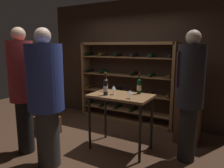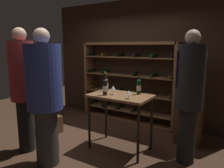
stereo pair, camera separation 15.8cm
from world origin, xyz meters
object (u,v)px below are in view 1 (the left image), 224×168
(wine_bottle_red_label, at_px, (139,86))
(person_bystander_red_print, at_px, (22,85))
(person_guest_khaki, at_px, (46,93))
(wine_glass_stemmed_center, at_px, (114,88))
(wine_bottle_black_capsule, at_px, (106,84))
(wine_bottle_amber_reserve, at_px, (106,87))
(tasting_table, at_px, (121,102))
(display_cabinet, at_px, (189,98))
(person_host_in_suit, at_px, (190,91))
(wine_crate, at_px, (47,125))
(wine_rack, at_px, (125,83))
(wine_glass_stemmed_right, at_px, (130,92))

(wine_bottle_red_label, bearing_deg, person_bystander_red_print, -145.15)
(person_guest_khaki, relative_size, wine_glass_stemmed_center, 13.23)
(person_guest_khaki, relative_size, wine_bottle_black_capsule, 6.08)
(person_guest_khaki, bearing_deg, wine_bottle_amber_reserve, -53.54)
(tasting_table, distance_m, wine_bottle_black_capsule, 0.49)
(display_cabinet, xyz_separation_m, wine_glass_stemmed_center, (-1.08, -0.91, 0.24))
(person_host_in_suit, xyz_separation_m, wine_crate, (-2.71, -0.31, -0.95))
(wine_rack, distance_m, wine_glass_stemmed_center, 1.43)
(wine_rack, relative_size, person_host_in_suit, 1.16)
(wine_glass_stemmed_center, bearing_deg, wine_rack, 108.21)
(person_host_in_suit, height_order, wine_bottle_black_capsule, person_host_in_suit)
(person_bystander_red_print, distance_m, wine_bottle_red_label, 1.94)
(wine_glass_stemmed_right, bearing_deg, wine_glass_stemmed_center, 160.96)
(wine_bottle_red_label, bearing_deg, wine_crate, -169.30)
(wine_crate, distance_m, wine_bottle_amber_reserve, 1.71)
(wine_rack, relative_size, display_cabinet, 1.38)
(wine_glass_stemmed_center, height_order, wine_glass_stemmed_right, wine_glass_stemmed_center)
(wine_crate, bearing_deg, display_cabinet, 21.30)
(wine_rack, bearing_deg, tasting_table, -66.78)
(wine_glass_stemmed_right, bearing_deg, wine_bottle_red_label, 90.69)
(wine_rack, height_order, wine_crate, wine_rack)
(tasting_table, height_order, person_bystander_red_print, person_bystander_red_print)
(tasting_table, height_order, display_cabinet, display_cabinet)
(tasting_table, distance_m, person_guest_khaki, 1.25)
(wine_bottle_red_label, height_order, wine_glass_stemmed_right, wine_bottle_red_label)
(wine_bottle_red_label, bearing_deg, wine_glass_stemmed_right, -89.31)
(display_cabinet, relative_size, wine_bottle_amber_reserve, 4.32)
(display_cabinet, xyz_separation_m, wine_bottle_black_capsule, (-1.35, -0.71, 0.25))
(person_bystander_red_print, relative_size, wine_glass_stemmed_right, 15.47)
(person_bystander_red_print, height_order, wine_crate, person_bystander_red_print)
(wine_bottle_amber_reserve, height_order, wine_glass_stemmed_right, wine_bottle_amber_reserve)
(wine_bottle_amber_reserve, height_order, wine_glass_stemmed_center, wine_bottle_amber_reserve)
(person_host_in_suit, distance_m, wine_glass_stemmed_center, 1.22)
(person_host_in_suit, relative_size, wine_bottle_amber_reserve, 5.16)
(tasting_table, relative_size, person_guest_khaki, 0.51)
(wine_crate, height_order, wine_glass_stemmed_center, wine_glass_stemmed_center)
(wine_rack, xyz_separation_m, wine_bottle_red_label, (0.80, -1.10, 0.17))
(display_cabinet, height_order, wine_bottle_amber_reserve, display_cabinet)
(display_cabinet, distance_m, wine_bottle_amber_reserve, 1.58)
(person_guest_khaki, xyz_separation_m, wine_bottle_black_capsule, (0.31, 1.16, -0.03))
(wine_rack, height_order, person_guest_khaki, person_guest_khaki)
(wine_crate, height_order, wine_bottle_red_label, wine_bottle_red_label)
(person_host_in_suit, relative_size, display_cabinet, 1.19)
(wine_rack, relative_size, wine_glass_stemmed_center, 15.14)
(person_guest_khaki, xyz_separation_m, wine_glass_stemmed_center, (0.58, 0.96, -0.03))
(person_host_in_suit, height_order, wine_glass_stemmed_center, person_host_in_suit)
(wine_glass_stemmed_right, bearing_deg, display_cabinet, 55.35)
(wine_rack, xyz_separation_m, person_guest_khaki, (-0.13, -2.32, 0.18))
(wine_rack, xyz_separation_m, wine_glass_stemmed_center, (0.45, -1.35, 0.15))
(wine_crate, xyz_separation_m, display_cabinet, (2.59, 1.01, 0.67))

